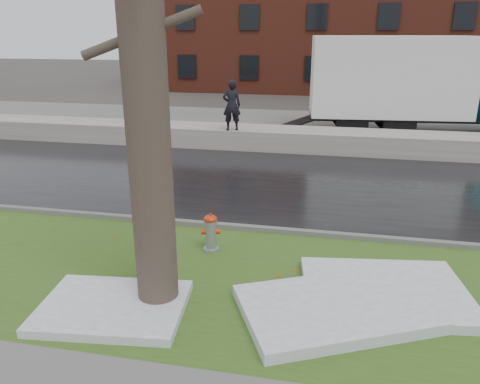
% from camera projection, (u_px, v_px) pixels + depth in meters
% --- Properties ---
extents(ground, '(120.00, 120.00, 0.00)m').
position_uv_depth(ground, '(254.00, 253.00, 9.23)').
color(ground, '#47423D').
rests_on(ground, ground).
extents(verge, '(60.00, 4.50, 0.04)m').
position_uv_depth(verge, '(241.00, 284.00, 8.06)').
color(verge, '#2F501A').
rests_on(verge, ground).
extents(road, '(60.00, 7.00, 0.03)m').
position_uv_depth(road, '(281.00, 183.00, 13.39)').
color(road, black).
rests_on(road, ground).
extents(parking_lot, '(60.00, 9.00, 0.03)m').
position_uv_depth(parking_lot, '(304.00, 127.00, 21.26)').
color(parking_lot, slate).
rests_on(parking_lot, ground).
extents(curb, '(60.00, 0.15, 0.14)m').
position_uv_depth(curb, '(262.00, 230.00, 10.13)').
color(curb, slate).
rests_on(curb, ground).
extents(snowbank, '(60.00, 1.60, 0.75)m').
position_uv_depth(snowbank, '(295.00, 140.00, 17.16)').
color(snowbank, '#ACA59D').
rests_on(snowbank, ground).
extents(brick_building, '(26.00, 12.00, 10.00)m').
position_uv_depth(brick_building, '(351.00, 19.00, 34.98)').
color(brick_building, maroon).
rests_on(brick_building, ground).
extents(bg_tree_left, '(1.40, 1.62, 6.50)m').
position_uv_depth(bg_tree_left, '(134.00, 44.00, 30.80)').
color(bg_tree_left, brown).
rests_on(bg_tree_left, ground).
extents(bg_tree_center, '(1.40, 1.62, 6.50)m').
position_uv_depth(bg_tree_center, '(235.00, 43.00, 33.36)').
color(bg_tree_center, brown).
rests_on(bg_tree_center, ground).
extents(fire_hydrant, '(0.39, 0.36, 0.78)m').
position_uv_depth(fire_hydrant, '(211.00, 231.00, 9.11)').
color(fire_hydrant, '#919398').
rests_on(fire_hydrant, verge).
extents(tree, '(1.63, 1.91, 7.94)m').
position_uv_depth(tree, '(142.00, 40.00, 6.19)').
color(tree, brown).
rests_on(tree, verge).
extents(box_truck, '(12.04, 3.70, 3.98)m').
position_uv_depth(box_truck, '(420.00, 84.00, 18.97)').
color(box_truck, black).
rests_on(box_truck, ground).
extents(worker, '(0.76, 0.63, 1.79)m').
position_uv_depth(worker, '(232.00, 105.00, 16.62)').
color(worker, black).
rests_on(worker, snowbank).
extents(snow_patch_near, '(2.85, 2.34, 0.16)m').
position_uv_depth(snow_patch_near, '(385.00, 292.00, 7.63)').
color(snow_patch_near, white).
rests_on(snow_patch_near, verge).
extents(snow_patch_far, '(2.36, 1.83, 0.14)m').
position_uv_depth(snow_patch_far, '(113.00, 307.00, 7.22)').
color(snow_patch_far, white).
rests_on(snow_patch_far, verge).
extents(snow_patch_side, '(3.30, 2.84, 0.18)m').
position_uv_depth(snow_patch_side, '(335.00, 308.00, 7.15)').
color(snow_patch_side, white).
rests_on(snow_patch_side, verge).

